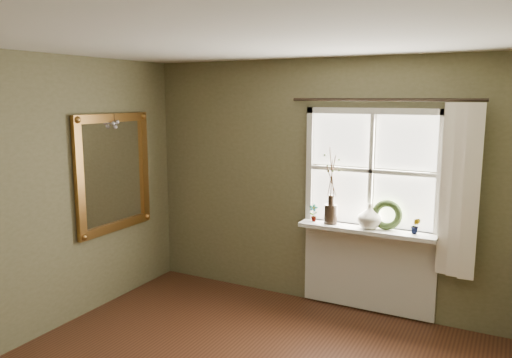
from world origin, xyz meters
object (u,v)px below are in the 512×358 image
object	(u,v)px
cream_vase	(369,216)
wreath	(387,218)
gilt_mirror	(114,172)
dark_jug	(331,214)

from	to	relation	value
cream_vase	wreath	size ratio (longest dim) A/B	0.83
cream_vase	gilt_mirror	xyz separation A→B (m)	(-2.54, -0.83, 0.37)
wreath	dark_jug	bearing A→B (deg)	175.09
dark_jug	wreath	size ratio (longest dim) A/B	0.67
cream_vase	gilt_mirror	distance (m)	2.70
dark_jug	cream_vase	distance (m)	0.40
dark_jug	wreath	distance (m)	0.56
gilt_mirror	wreath	bearing A→B (deg)	17.85
gilt_mirror	cream_vase	bearing A→B (deg)	18.09
dark_jug	gilt_mirror	bearing A→B (deg)	-158.80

